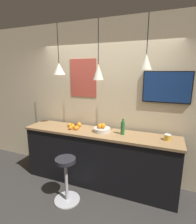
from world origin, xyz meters
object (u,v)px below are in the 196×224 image
object	(u,v)px
bar_stool	(66,175)
spread_jar	(167,137)
mounted_tv	(167,87)
juice_bottle	(123,128)
fruit_bowl	(102,129)

from	to	relation	value
bar_stool	spread_jar	world-z (taller)	spread_jar
bar_stool	mounted_tv	bearing A→B (deg)	35.28
bar_stool	juice_bottle	size ratio (longest dim) A/B	2.74
fruit_bowl	mounted_tv	xyz separation A→B (m)	(0.99, 0.31, 0.72)
fruit_bowl	spread_jar	xyz separation A→B (m)	(1.06, 0.01, -0.00)
juice_bottle	bar_stool	bearing A→B (deg)	-138.11
bar_stool	fruit_bowl	bearing A→B (deg)	61.09
bar_stool	spread_jar	bearing A→B (deg)	24.50
bar_stool	juice_bottle	xyz separation A→B (m)	(0.72, 0.64, 0.66)
fruit_bowl	spread_jar	world-z (taller)	fruit_bowl
fruit_bowl	mounted_tv	size ratio (longest dim) A/B	0.39
bar_stool	fruit_bowl	world-z (taller)	fruit_bowl
bar_stool	mounted_tv	xyz separation A→B (m)	(1.34, 0.95, 1.32)
fruit_bowl	spread_jar	bearing A→B (deg)	0.29
fruit_bowl	mounted_tv	bearing A→B (deg)	17.38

